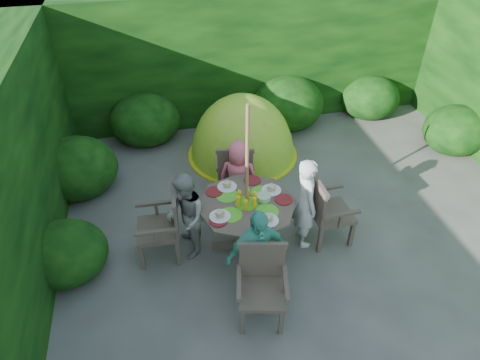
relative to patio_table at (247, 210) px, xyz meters
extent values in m
plane|color=#4D4A45|center=(0.98, -0.15, -0.65)|extent=(60.00, 60.00, 0.00)
cube|color=black|center=(0.98, 3.85, 0.60)|extent=(9.00, 1.00, 2.50)
cylinder|color=#43372C|center=(0.00, 0.00, -0.28)|extent=(0.13, 0.13, 0.72)
cube|color=#43372C|center=(0.00, 0.00, -0.61)|extent=(0.96, 0.18, 0.06)
cube|color=#43372C|center=(0.00, 0.00, -0.61)|extent=(0.18, 0.96, 0.06)
cylinder|color=#43372C|center=(0.00, 0.00, 0.10)|extent=(1.42, 1.42, 0.04)
cylinder|color=#4BC521|center=(-0.25, -0.17, 0.12)|extent=(0.30, 0.30, 0.00)
cylinder|color=#4BC521|center=(0.21, -0.21, 0.12)|extent=(0.30, 0.30, 0.00)
cylinder|color=#4BC521|center=(-0.22, 0.21, 0.12)|extent=(0.30, 0.30, 0.00)
cylinder|color=#4BC521|center=(0.24, 0.17, 0.12)|extent=(0.30, 0.30, 0.00)
cylinder|color=#4BC521|center=(0.00, 0.00, 0.12)|extent=(0.30, 0.30, 0.00)
cylinder|color=white|center=(0.38, 0.18, 0.13)|extent=(0.27, 0.27, 0.01)
cylinder|color=white|center=(-0.19, 0.38, 0.13)|extent=(0.27, 0.27, 0.01)
cylinder|color=white|center=(-0.39, -0.18, 0.13)|extent=(0.27, 0.27, 0.01)
cylinder|color=white|center=(0.18, -0.39, 0.13)|extent=(0.27, 0.27, 0.01)
cylinder|color=red|center=(0.48, -0.04, 0.13)|extent=(0.23, 0.23, 0.01)
cylinder|color=red|center=(0.18, 0.45, 0.13)|extent=(0.23, 0.23, 0.01)
cylinder|color=red|center=(-0.38, 0.32, 0.13)|extent=(0.23, 0.23, 0.01)
cylinder|color=red|center=(-0.42, -0.26, 0.13)|extent=(0.23, 0.23, 0.01)
cylinder|color=red|center=(0.11, -0.48, 0.13)|extent=(0.23, 0.23, 0.01)
cylinder|color=green|center=(0.23, 0.03, 0.16)|extent=(0.19, 0.19, 0.06)
cylinder|color=#8E6039|center=(0.00, 0.00, 0.45)|extent=(0.05, 0.05, 2.20)
cube|color=#43372C|center=(1.17, -0.09, -0.19)|extent=(0.55, 0.57, 0.05)
cube|color=#43372C|center=(1.41, -0.32, -0.42)|extent=(0.05, 0.05, 0.45)
cube|color=#43372C|center=(1.40, 0.15, -0.42)|extent=(0.05, 0.05, 0.45)
cube|color=#43372C|center=(0.95, -0.33, -0.42)|extent=(0.05, 0.05, 0.45)
cube|color=#43372C|center=(0.93, 0.13, -0.42)|extent=(0.05, 0.05, 0.45)
cube|color=#43372C|center=(0.92, -0.10, 0.10)|extent=(0.06, 0.55, 0.53)
cube|color=#43372C|center=(1.18, -0.37, 0.02)|extent=(0.53, 0.07, 0.04)
cube|color=#43372C|center=(1.16, 0.18, 0.02)|extent=(0.53, 0.07, 0.04)
cube|color=#43372C|center=(-1.18, 0.09, -0.19)|extent=(0.56, 0.58, 0.05)
cube|color=#43372C|center=(-1.40, 0.34, -0.42)|extent=(0.06, 0.06, 0.45)
cube|color=#43372C|center=(-1.43, -0.13, -0.42)|extent=(0.06, 0.06, 0.45)
cube|color=#43372C|center=(-0.94, 0.31, -0.42)|extent=(0.06, 0.06, 0.45)
cube|color=#43372C|center=(-0.96, -0.15, -0.42)|extent=(0.06, 0.06, 0.45)
cube|color=#43372C|center=(-0.93, 0.08, 0.10)|extent=(0.07, 0.56, 0.53)
cube|color=#43372C|center=(-1.17, 0.37, 0.03)|extent=(0.53, 0.08, 0.04)
cube|color=#43372C|center=(-1.19, -0.19, 0.03)|extent=(0.53, 0.08, 0.04)
cube|color=#43372C|center=(0.09, 1.18, -0.22)|extent=(0.61, 0.59, 0.05)
cube|color=#43372C|center=(0.35, 1.35, -0.44)|extent=(0.06, 0.06, 0.42)
cube|color=#43372C|center=(-0.08, 1.43, -0.44)|extent=(0.06, 0.06, 0.42)
cube|color=#43372C|center=(0.26, 0.92, -0.44)|extent=(0.06, 0.06, 0.42)
cube|color=#43372C|center=(-0.17, 1.00, -0.44)|extent=(0.06, 0.06, 0.42)
cube|color=#43372C|center=(0.04, 0.94, 0.05)|extent=(0.52, 0.14, 0.50)
cube|color=#43372C|center=(0.34, 1.12, -0.02)|extent=(0.15, 0.50, 0.04)
cube|color=#43372C|center=(-0.17, 1.23, -0.02)|extent=(0.15, 0.50, 0.04)
cube|color=#43372C|center=(-0.10, -1.18, -0.22)|extent=(0.62, 0.60, 0.05)
cube|color=#43372C|center=(-0.36, -1.34, -0.44)|extent=(0.06, 0.06, 0.42)
cube|color=#43372C|center=(0.07, -1.44, -0.44)|extent=(0.06, 0.06, 0.42)
cube|color=#43372C|center=(-0.26, -0.91, -0.44)|extent=(0.06, 0.06, 0.42)
cube|color=#43372C|center=(0.17, -1.01, -0.44)|extent=(0.06, 0.06, 0.42)
cube|color=#43372C|center=(-0.04, -0.94, 0.05)|extent=(0.51, 0.15, 0.50)
cube|color=#43372C|center=(-0.35, -1.12, -0.02)|extent=(0.16, 0.50, 0.04)
cube|color=#43372C|center=(0.16, -1.23, -0.02)|extent=(0.16, 0.50, 0.04)
imported|color=white|center=(0.79, -0.06, 0.04)|extent=(0.34, 0.51, 1.37)
imported|color=#989793|center=(-0.80, 0.06, -0.01)|extent=(0.51, 0.64, 1.27)
imported|color=#F06376|center=(0.06, 0.80, -0.05)|extent=(0.67, 0.53, 1.19)
imported|color=#51BDA2|center=(-0.07, -0.80, 0.01)|extent=(0.81, 0.44, 1.31)
ellipsoid|color=#91D028|center=(0.45, 2.25, -0.65)|extent=(2.25, 2.25, 2.27)
ellipsoid|color=black|center=(0.30, 1.63, -0.65)|extent=(0.70, 0.48, 0.78)
cylinder|color=yellow|center=(0.45, 2.25, -0.63)|extent=(1.99, 1.99, 0.03)
camera|label=1|loc=(-0.99, -4.11, 3.74)|focal=32.00mm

